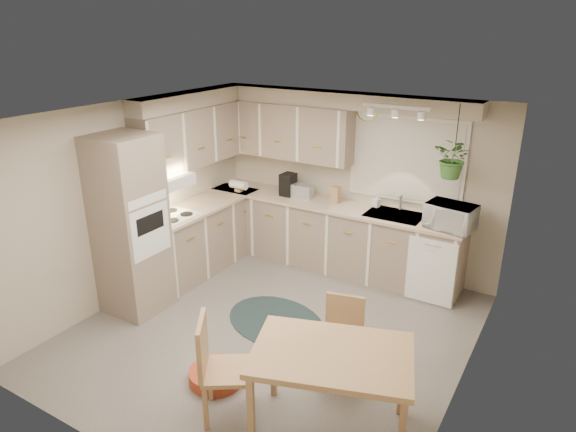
% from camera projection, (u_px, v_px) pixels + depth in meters
% --- Properties ---
extents(floor, '(4.20, 4.20, 0.00)m').
position_uv_depth(floor, '(272.00, 331.00, 5.72)').
color(floor, slate).
rests_on(floor, ground).
extents(ceiling, '(4.20, 4.20, 0.00)m').
position_uv_depth(ceiling, '(270.00, 115.00, 4.87)').
color(ceiling, white).
rests_on(ceiling, wall_back).
extents(wall_back, '(4.00, 0.04, 2.40)m').
position_uv_depth(wall_back, '(354.00, 181.00, 6.98)').
color(wall_back, '#B4AA95').
rests_on(wall_back, floor).
extents(wall_front, '(4.00, 0.04, 2.40)m').
position_uv_depth(wall_front, '(110.00, 329.00, 3.61)').
color(wall_front, '#B4AA95').
rests_on(wall_front, floor).
extents(wall_left, '(0.04, 4.20, 2.40)m').
position_uv_depth(wall_left, '(133.00, 200.00, 6.26)').
color(wall_left, '#B4AA95').
rests_on(wall_left, floor).
extents(wall_right, '(0.04, 4.20, 2.40)m').
position_uv_depth(wall_right, '(470.00, 278.00, 4.33)').
color(wall_right, '#B4AA95').
rests_on(wall_right, floor).
extents(base_cab_left, '(0.60, 1.85, 0.90)m').
position_uv_depth(base_cab_left, '(202.00, 237.00, 7.08)').
color(base_cab_left, gray).
rests_on(base_cab_left, floor).
extents(base_cab_back, '(3.60, 0.60, 0.90)m').
position_uv_depth(base_cab_back, '(330.00, 236.00, 7.10)').
color(base_cab_back, gray).
rests_on(base_cab_back, floor).
extents(counter_left, '(0.64, 1.89, 0.04)m').
position_uv_depth(counter_left, '(201.00, 205.00, 6.91)').
color(counter_left, tan).
rests_on(counter_left, base_cab_left).
extents(counter_back, '(3.64, 0.64, 0.04)m').
position_uv_depth(counter_back, '(330.00, 205.00, 6.93)').
color(counter_back, tan).
rests_on(counter_back, base_cab_back).
extents(oven_stack, '(0.65, 0.65, 2.10)m').
position_uv_depth(oven_stack, '(130.00, 226.00, 5.85)').
color(oven_stack, gray).
rests_on(oven_stack, floor).
extents(wall_oven_face, '(0.02, 0.56, 0.58)m').
position_uv_depth(wall_oven_face, '(151.00, 231.00, 5.70)').
color(wall_oven_face, white).
rests_on(wall_oven_face, oven_stack).
extents(upper_cab_left, '(0.35, 2.00, 0.75)m').
position_uv_depth(upper_cab_left, '(195.00, 136.00, 6.76)').
color(upper_cab_left, gray).
rests_on(upper_cab_left, wall_left).
extents(upper_cab_back, '(2.00, 0.35, 0.75)m').
position_uv_depth(upper_cab_back, '(285.00, 130.00, 7.10)').
color(upper_cab_back, gray).
rests_on(upper_cab_back, wall_back).
extents(soffit_left, '(0.30, 2.00, 0.20)m').
position_uv_depth(soffit_left, '(191.00, 99.00, 6.60)').
color(soffit_left, '#B4AA95').
rests_on(soffit_left, wall_left).
extents(soffit_back, '(3.60, 0.30, 0.20)m').
position_uv_depth(soffit_back, '(339.00, 100.00, 6.57)').
color(soffit_back, '#B4AA95').
rests_on(soffit_back, wall_back).
extents(cooktop, '(0.52, 0.58, 0.02)m').
position_uv_depth(cooktop, '(172.00, 216.00, 6.43)').
color(cooktop, white).
rests_on(cooktop, counter_left).
extents(range_hood, '(0.40, 0.60, 0.14)m').
position_uv_depth(range_hood, '(168.00, 181.00, 6.28)').
color(range_hood, white).
rests_on(range_hood, upper_cab_left).
extents(window_blinds, '(1.40, 0.02, 1.00)m').
position_uv_depth(window_blinds, '(406.00, 160.00, 6.48)').
color(window_blinds, silver).
rests_on(window_blinds, wall_back).
extents(window_frame, '(1.50, 0.02, 1.10)m').
position_uv_depth(window_frame, '(406.00, 160.00, 6.49)').
color(window_frame, silver).
rests_on(window_frame, wall_back).
extents(sink, '(0.70, 0.48, 0.10)m').
position_uv_depth(sink, '(394.00, 218.00, 6.51)').
color(sink, '#A3A6AB').
rests_on(sink, counter_back).
extents(dishwasher_front, '(0.58, 0.02, 0.83)m').
position_uv_depth(dishwasher_front, '(430.00, 272.00, 6.14)').
color(dishwasher_front, white).
rests_on(dishwasher_front, base_cab_back).
extents(track_light_bar, '(0.80, 0.04, 0.04)m').
position_uv_depth(track_light_bar, '(396.00, 107.00, 5.80)').
color(track_light_bar, white).
rests_on(track_light_bar, ceiling).
extents(wall_clock, '(0.30, 0.03, 0.30)m').
position_uv_depth(wall_clock, '(368.00, 110.00, 6.54)').
color(wall_clock, '#DFBC4E').
rests_on(wall_clock, wall_back).
extents(dining_table, '(1.46, 1.19, 0.79)m').
position_uv_depth(dining_table, '(331.00, 393.00, 4.17)').
color(dining_table, tan).
rests_on(dining_table, floor).
extents(chair_left, '(0.61, 0.61, 0.94)m').
position_uv_depth(chair_left, '(228.00, 368.00, 4.36)').
color(chair_left, tan).
rests_on(chair_left, floor).
extents(chair_back, '(0.47, 0.47, 0.83)m').
position_uv_depth(chair_back, '(340.00, 343.00, 4.79)').
color(chair_back, tan).
rests_on(chair_back, floor).
extents(braided_rug, '(1.48, 1.27, 0.01)m').
position_uv_depth(braided_rug, '(276.00, 321.00, 5.91)').
color(braided_rug, black).
rests_on(braided_rug, floor).
extents(pet_bed, '(0.68, 0.68, 0.12)m').
position_uv_depth(pet_bed, '(217.00, 375.00, 4.91)').
color(pet_bed, '#A54721').
rests_on(pet_bed, floor).
extents(microwave, '(0.59, 0.38, 0.37)m').
position_uv_depth(microwave, '(451.00, 214.00, 6.01)').
color(microwave, white).
rests_on(microwave, counter_back).
extents(soap_bottle, '(0.12, 0.20, 0.08)m').
position_uv_depth(soap_bottle, '(376.00, 204.00, 6.75)').
color(soap_bottle, white).
rests_on(soap_bottle, counter_back).
extents(hanging_plant, '(0.55, 0.58, 0.37)m').
position_uv_depth(hanging_plant, '(453.00, 163.00, 5.81)').
color(hanging_plant, '#36692A').
rests_on(hanging_plant, ceiling).
extents(coffee_maker, '(0.18, 0.22, 0.31)m').
position_uv_depth(coffee_maker, '(288.00, 184.00, 7.20)').
color(coffee_maker, black).
rests_on(coffee_maker, counter_back).
extents(toaster, '(0.31, 0.19, 0.18)m').
position_uv_depth(toaster, '(302.00, 191.00, 7.13)').
color(toaster, '#A3A6AB').
rests_on(toaster, counter_back).
extents(knife_block, '(0.11, 0.11, 0.23)m').
position_uv_depth(knife_block, '(336.00, 195.00, 6.91)').
color(knife_block, tan).
rests_on(knife_block, counter_back).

